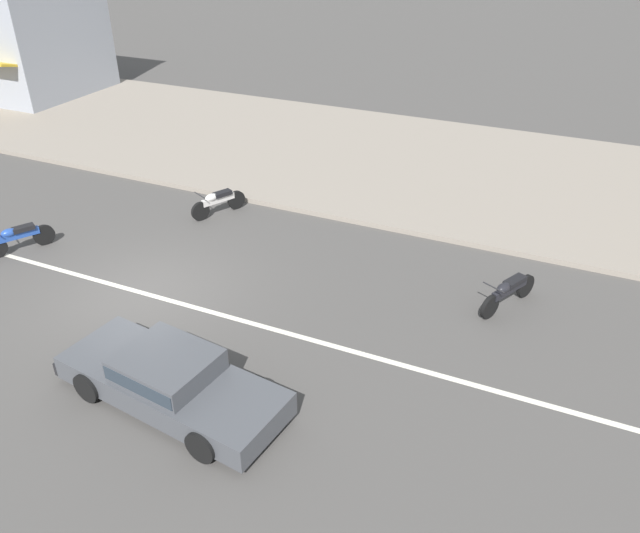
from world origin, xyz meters
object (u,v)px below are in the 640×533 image
object	(u,v)px
motorcycle_1	(508,291)
motorcycle_2	(218,201)
sedan_dark_grey_2	(170,379)
motorcycle_0	(18,237)
shopfront_mid_block	(23,34)

from	to	relation	value
motorcycle_1	motorcycle_2	size ratio (longest dim) A/B	1.07
sedan_dark_grey_2	motorcycle_1	bearing A→B (deg)	48.08
sedan_dark_grey_2	motorcycle_2	world-z (taller)	sedan_dark_grey_2
sedan_dark_grey_2	motorcycle_0	bearing A→B (deg)	156.41
motorcycle_1	shopfront_mid_block	size ratio (longest dim) A/B	0.27
sedan_dark_grey_2	motorcycle_2	bearing A→B (deg)	116.07
motorcycle_1	motorcycle_0	bearing A→B (deg)	-167.86
shopfront_mid_block	motorcycle_1	bearing A→B (deg)	-20.89
motorcycle_0	motorcycle_2	xyz separation A→B (m)	(3.58, 4.04, 0.00)
motorcycle_2	shopfront_mid_block	distance (m)	16.88
motorcycle_0	shopfront_mid_block	size ratio (longest dim) A/B	0.25
motorcycle_2	shopfront_mid_block	bearing A→B (deg)	153.12
motorcycle_0	motorcycle_1	size ratio (longest dim) A/B	0.91
motorcycle_0	motorcycle_2	size ratio (longest dim) A/B	0.97
motorcycle_1	motorcycle_2	world-z (taller)	same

